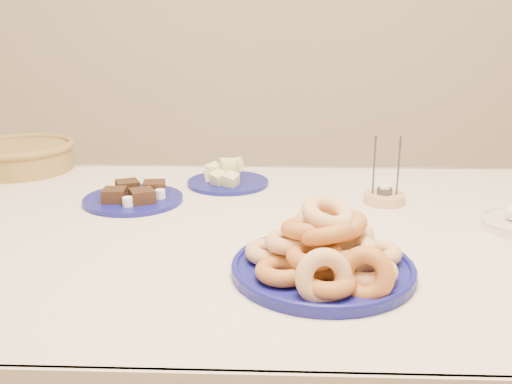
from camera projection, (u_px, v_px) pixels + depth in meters
dining_table at (257, 270)px, 1.32m from camera, size 1.71×1.11×0.75m
donut_platter at (325, 255)px, 1.04m from camera, size 0.37×0.37×0.16m
melon_plate at (226, 178)px, 1.62m from camera, size 0.23×0.23×0.08m
brownie_plate at (134, 197)px, 1.47m from camera, size 0.27×0.27×0.04m
wicker_basket at (21, 155)px, 1.76m from camera, size 0.43×0.43×0.09m
candle_holder at (384, 197)px, 1.46m from camera, size 0.12×0.12×0.17m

